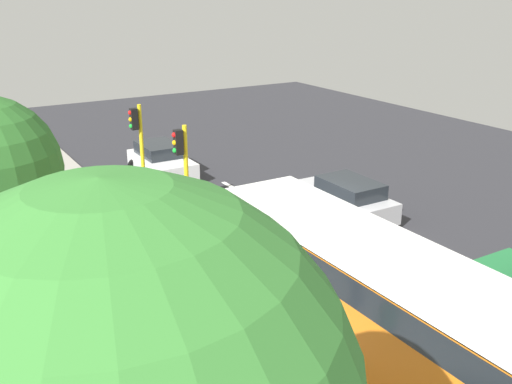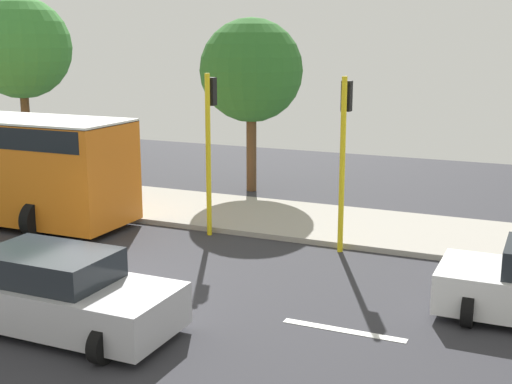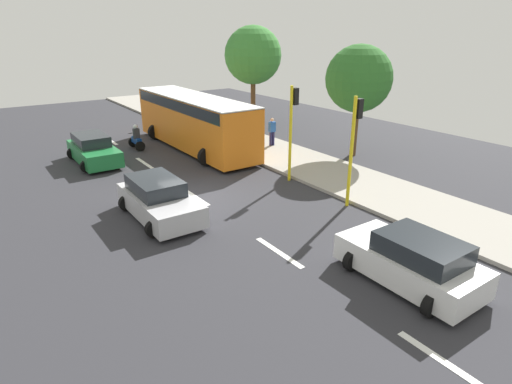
# 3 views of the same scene
# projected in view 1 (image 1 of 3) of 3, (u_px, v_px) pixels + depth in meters

# --- Properties ---
(ground_plane) EXTENTS (40.00, 60.00, 0.10)m
(ground_plane) POSITION_uv_depth(u_px,v_px,m) (318.00, 238.00, 20.94)
(ground_plane) COLOR #2D2D33
(sidewalk) EXTENTS (4.00, 60.00, 0.15)m
(sidewalk) POSITION_uv_depth(u_px,v_px,m) (130.00, 283.00, 17.47)
(sidewalk) COLOR #9E998E
(sidewalk) RESTS_ON ground
(lane_stripe_far_north) EXTENTS (0.20, 2.40, 0.01)m
(lane_stripe_far_north) POSITION_uv_depth(u_px,v_px,m) (180.00, 157.00, 30.60)
(lane_stripe_far_north) COLOR white
(lane_stripe_far_north) RESTS_ON ground
(lane_stripe_north) EXTENTS (0.20, 2.40, 0.01)m
(lane_stripe_north) POSITION_uv_depth(u_px,v_px,m) (236.00, 189.00, 25.76)
(lane_stripe_north) COLOR white
(lane_stripe_north) RESTS_ON ground
(lane_stripe_mid) EXTENTS (0.20, 2.40, 0.01)m
(lane_stripe_mid) POSITION_uv_depth(u_px,v_px,m) (319.00, 236.00, 20.92)
(lane_stripe_mid) COLOR white
(lane_stripe_mid) RESTS_ON ground
(lane_stripe_south) EXTENTS (0.20, 2.40, 0.01)m
(lane_stripe_south) POSITION_uv_depth(u_px,v_px,m) (451.00, 312.00, 16.08)
(lane_stripe_south) COLOR white
(lane_stripe_south) RESTS_ON ground
(car_white) EXTENTS (2.34, 4.09, 1.52)m
(car_white) POSITION_uv_depth(u_px,v_px,m) (161.00, 161.00, 27.39)
(car_white) COLOR white
(car_white) RESTS_ON ground
(car_silver) EXTENTS (2.33, 4.34, 1.52)m
(car_silver) POSITION_uv_depth(u_px,v_px,m) (345.00, 198.00, 22.60)
(car_silver) COLOR #B7B7BC
(car_silver) RESTS_ON ground
(city_bus) EXTENTS (3.20, 11.00, 3.16)m
(city_bus) POSITION_uv_depth(u_px,v_px,m) (385.00, 309.00, 12.68)
(city_bus) COLOR orange
(city_bus) RESTS_ON ground
(pedestrian_near_signal) EXTENTS (0.40, 0.24, 1.69)m
(pedestrian_near_signal) POSITION_uv_depth(u_px,v_px,m) (171.00, 337.00, 13.05)
(pedestrian_near_signal) COLOR #1E1E4C
(pedestrian_near_signal) RESTS_ON sidewalk
(pedestrian_by_tree) EXTENTS (0.40, 0.24, 1.69)m
(pedestrian_by_tree) POSITION_uv_depth(u_px,v_px,m) (255.00, 375.00, 11.79)
(pedestrian_by_tree) COLOR #3F3F3F
(pedestrian_by_tree) RESTS_ON sidewalk
(traffic_light_corner) EXTENTS (0.49, 0.24, 4.50)m
(traffic_light_corner) POSITION_uv_depth(u_px,v_px,m) (184.00, 175.00, 18.10)
(traffic_light_corner) COLOR yellow
(traffic_light_corner) RESTS_ON ground
(traffic_light_midblock) EXTENTS (0.49, 0.24, 4.50)m
(traffic_light_midblock) POSITION_uv_depth(u_px,v_px,m) (139.00, 148.00, 21.18)
(traffic_light_midblock) COLOR yellow
(traffic_light_midblock) RESTS_ON ground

